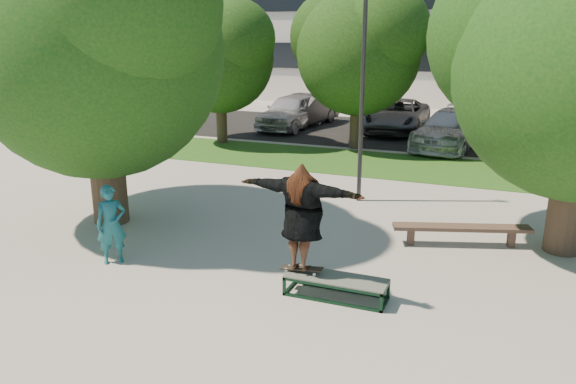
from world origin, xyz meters
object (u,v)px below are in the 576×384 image
at_px(bench, 461,229).
at_px(car_silver_b, 451,129).
at_px(lamppost, 363,86).
at_px(tree_left, 95,36).
at_px(bystander, 111,225).
at_px(grind_box, 336,287).
at_px(car_silver_a, 291,111).
at_px(car_dark, 305,110).
at_px(car_grey, 397,116).

height_order(bench, car_silver_b, car_silver_b).
relative_size(lamppost, car_silver_b, 1.17).
bearing_deg(bench, car_silver_b, 79.30).
xyz_separation_m(tree_left, bystander, (1.79, -2.15, -3.61)).
distance_m(grind_box, car_silver_b, 14.38).
xyz_separation_m(bench, car_silver_a, (-9.08, 12.85, 0.45)).
height_order(bystander, bench, bystander).
relative_size(grind_box, car_dark, 0.39).
xyz_separation_m(car_silver_a, car_grey, (4.87, 1.11, -0.09)).
height_order(bystander, car_dark, bystander).
relative_size(car_grey, car_silver_b, 1.02).
xyz_separation_m(tree_left, bench, (8.25, 1.44, -4.04)).
height_order(lamppost, grind_box, lamppost).
bearing_deg(lamppost, bystander, -120.04).
bearing_deg(tree_left, car_silver_a, 93.31).
bearing_deg(lamppost, car_grey, 96.18).
relative_size(grind_box, car_silver_b, 0.35).
relative_size(car_dark, car_silver_b, 0.88).
xyz_separation_m(car_dark, car_grey, (4.60, 0.00, -0.02)).
relative_size(bench, car_silver_b, 0.56).
bearing_deg(bench, grind_box, -136.12).
bearing_deg(car_dark, car_silver_a, -94.02).
height_order(car_dark, car_silver_b, car_silver_b).
bearing_deg(car_silver_a, tree_left, -83.74).
height_order(lamppost, bench, lamppost).
bearing_deg(tree_left, car_grey, 75.28).
bearing_deg(bystander, lamppost, 16.99).
distance_m(grind_box, car_dark, 18.73).
relative_size(bystander, car_silver_a, 0.33).
relative_size(bench, car_grey, 0.55).
bearing_deg(bench, tree_left, 171.70).
xyz_separation_m(bystander, car_dark, (-2.34, 17.55, -0.06)).
distance_m(tree_left, car_grey, 16.35).
bearing_deg(car_silver_b, bystander, -98.67).
relative_size(lamppost, bench, 2.08).
xyz_separation_m(bystander, car_grey, (2.25, 17.55, -0.07)).
height_order(car_silver_a, car_silver_b, car_silver_a).
height_order(tree_left, car_grey, tree_left).
bearing_deg(grind_box, car_dark, 111.94).
bearing_deg(car_silver_a, bench, -51.82).
distance_m(bench, car_grey, 14.59).
relative_size(lamppost, car_grey, 1.15).
height_order(tree_left, car_dark, tree_left).
bearing_deg(tree_left, lamppost, 36.42).
bearing_deg(lamppost, car_silver_a, 120.50).
bearing_deg(car_grey, car_dark, 179.61).
bearing_deg(car_grey, car_silver_a, -167.53).
distance_m(lamppost, car_grey, 11.82).
relative_size(car_silver_a, car_silver_b, 0.93).
height_order(lamppost, car_grey, lamppost).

